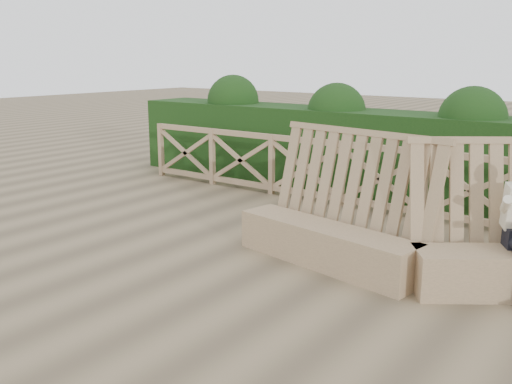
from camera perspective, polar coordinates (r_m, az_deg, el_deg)
The scene contains 4 objects.
ground at distance 6.59m, azimuth -0.81°, elevation -8.51°, with size 60.00×60.00×0.00m, color brown.
bench at distance 6.76m, azimuth 16.34°, elevation -4.82°, with size 4.53×2.06×1.62m.
guardrail at distance 9.34m, azimuth 12.37°, elevation 1.29°, with size 10.10×0.09×1.10m.
hedge at distance 10.39m, azimuth 15.19°, elevation 3.45°, with size 12.00×1.20×1.50m, color black.
Camera 1 is at (3.73, -4.85, 2.45)m, focal length 40.00 mm.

